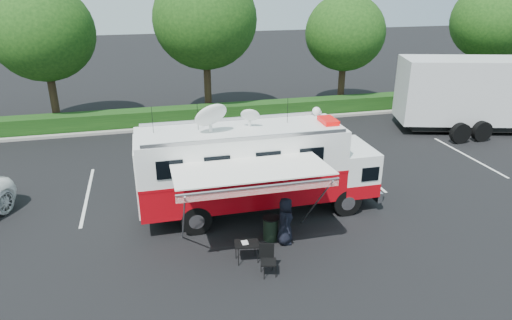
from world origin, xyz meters
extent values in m
plane|color=black|center=(0.00, 0.00, 0.00)|extent=(120.00, 120.00, 0.00)
cube|color=#9E998E|center=(4.00, 11.00, 0.07)|extent=(60.00, 0.35, 0.15)
cube|color=black|center=(4.00, 11.90, 0.50)|extent=(60.00, 1.20, 1.00)
cylinder|color=black|center=(-9.00, 13.00, 2.20)|extent=(0.44, 0.44, 4.40)
ellipsoid|color=#14380F|center=(-9.00, 13.00, 5.46)|extent=(5.63, 5.63, 5.35)
cylinder|color=black|center=(0.00, 13.00, 2.40)|extent=(0.44, 0.44, 4.80)
ellipsoid|color=#14380F|center=(0.00, 13.00, 5.95)|extent=(6.14, 6.14, 5.84)
cylinder|color=black|center=(9.00, 13.00, 2.00)|extent=(0.44, 0.44, 4.00)
ellipsoid|color=#14380F|center=(9.00, 13.00, 4.96)|extent=(5.12, 5.12, 4.86)
cylinder|color=black|center=(20.00, 13.00, 2.20)|extent=(0.44, 0.44, 4.40)
ellipsoid|color=#14380F|center=(20.00, 13.00, 5.46)|extent=(5.63, 5.63, 5.35)
cube|color=silver|center=(-6.50, 3.00, 0.00)|extent=(0.12, 5.50, 0.01)
cube|color=silver|center=(-0.50, 3.00, 0.00)|extent=(0.12, 5.50, 0.01)
cube|color=silver|center=(5.50, 3.00, 0.00)|extent=(0.12, 5.50, 0.01)
cube|color=silver|center=(11.50, 3.00, 0.00)|extent=(0.12, 5.50, 0.01)
cube|color=black|center=(0.00, 0.00, 0.53)|extent=(8.31, 1.35, 0.29)
cylinder|color=black|center=(3.09, -1.06, 0.53)|extent=(1.06, 0.31, 1.06)
cylinder|color=black|center=(3.09, 1.06, 0.53)|extent=(1.06, 0.31, 1.06)
cylinder|color=black|center=(-2.51, -1.06, 0.53)|extent=(1.06, 0.31, 1.06)
cylinder|color=black|center=(-2.51, 1.06, 0.53)|extent=(1.06, 0.31, 1.06)
cube|color=silver|center=(4.39, 0.00, 0.58)|extent=(0.19, 2.41, 0.39)
cube|color=white|center=(3.67, 0.00, 1.50)|extent=(1.35, 2.41, 1.64)
cube|color=#AD060F|center=(3.67, 0.00, 0.92)|extent=(1.37, 2.43, 0.53)
cube|color=black|center=(4.30, 0.00, 1.79)|extent=(0.12, 2.11, 0.68)
cube|color=#AD060F|center=(-0.68, 0.00, 1.26)|extent=(7.34, 2.41, 1.16)
cube|color=#AD060F|center=(-0.68, 0.00, 1.83)|extent=(7.36, 2.43, 0.10)
cube|color=white|center=(-0.68, 0.00, 2.56)|extent=(7.34, 2.41, 1.35)
cube|color=white|center=(-0.68, 0.00, 3.27)|extent=(7.34, 2.41, 0.08)
cube|color=#CC0505|center=(2.61, 0.00, 3.41)|extent=(0.53, 0.92, 0.15)
sphere|color=white|center=(2.51, 0.97, 3.51)|extent=(0.33, 0.33, 0.33)
ellipsoid|color=white|center=(-1.74, -0.14, 3.96)|extent=(1.16, 1.16, 0.35)
ellipsoid|color=white|center=(-0.29, 0.19, 3.77)|extent=(0.68, 0.68, 0.19)
cylinder|color=black|center=(-3.67, 0.39, 3.77)|extent=(0.02, 0.02, 0.97)
cylinder|color=black|center=(-2.12, 0.39, 3.77)|extent=(0.02, 0.02, 0.97)
cylinder|color=black|center=(1.16, 0.39, 3.77)|extent=(0.02, 0.02, 0.97)
cube|color=white|center=(-0.87, -2.37, 2.80)|extent=(4.83, 2.31, 0.20)
cube|color=red|center=(-0.87, -3.50, 2.63)|extent=(4.83, 0.04, 0.27)
cylinder|color=#B2B2B7|center=(-0.87, -3.52, 2.74)|extent=(4.83, 0.07, 0.07)
cylinder|color=#B2B2B7|center=(-3.03, -2.44, 1.38)|extent=(0.05, 2.50, 2.78)
cylinder|color=#B2B2B7|center=(1.30, -2.44, 1.38)|extent=(0.05, 2.50, 2.78)
imported|color=black|center=(0.29, -2.36, 0.00)|extent=(0.66, 0.89, 1.64)
cube|color=black|center=(-1.19, -3.10, 0.62)|extent=(0.83, 0.65, 0.04)
cylinder|color=black|center=(-1.50, -3.29, 0.31)|extent=(0.02, 0.02, 0.62)
cylinder|color=black|center=(-1.50, -2.90, 0.31)|extent=(0.02, 0.02, 0.62)
cylinder|color=black|center=(-0.88, -3.29, 0.31)|extent=(0.02, 0.02, 0.62)
cylinder|color=black|center=(-0.88, -2.90, 0.31)|extent=(0.02, 0.02, 0.62)
cube|color=silver|center=(-1.24, -3.05, 0.64)|extent=(0.20, 0.27, 0.01)
cube|color=black|center=(-0.72, -3.96, 0.45)|extent=(0.56, 0.56, 0.04)
cube|color=black|center=(-0.72, -3.74, 0.70)|extent=(0.45, 0.16, 0.50)
cylinder|color=black|center=(-0.91, -4.14, 0.23)|extent=(0.02, 0.02, 0.45)
cylinder|color=black|center=(-0.91, -3.78, 0.23)|extent=(0.02, 0.02, 0.45)
cylinder|color=black|center=(-0.54, -4.14, 0.23)|extent=(0.02, 0.02, 0.45)
cylinder|color=black|center=(-0.54, -3.78, 0.23)|extent=(0.02, 0.02, 0.45)
cylinder|color=black|center=(-0.12, -2.03, 0.39)|extent=(0.51, 0.51, 0.78)
cylinder|color=black|center=(-0.12, -2.03, 0.80)|extent=(0.55, 0.55, 0.04)
cylinder|color=black|center=(12.30, 4.81, 0.55)|extent=(1.11, 0.33, 1.11)
cylinder|color=black|center=(12.30, 7.25, 0.55)|extent=(1.11, 0.33, 1.11)
cylinder|color=black|center=(13.63, 4.81, 0.55)|extent=(1.11, 0.33, 1.11)
cylinder|color=black|center=(13.63, 7.25, 0.55)|extent=(1.11, 0.33, 1.11)
camera|label=1|loc=(-3.83, -14.94, 8.33)|focal=32.00mm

